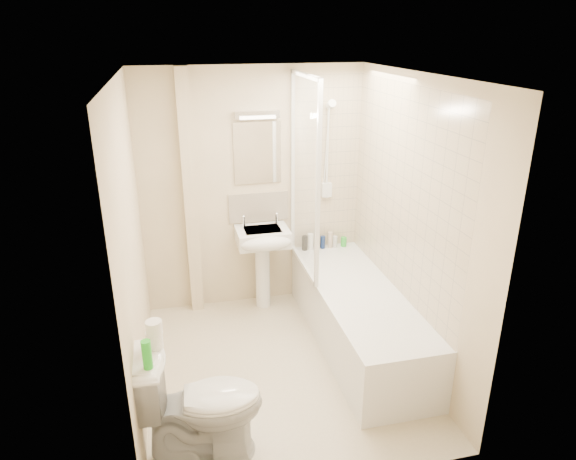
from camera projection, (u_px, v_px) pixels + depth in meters
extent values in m
plane|color=beige|center=(281.00, 367.00, 4.38)|extent=(2.50, 2.50, 0.00)
cube|color=beige|center=(253.00, 191.00, 5.08)|extent=(2.20, 0.02, 2.40)
cube|color=beige|center=(132.00, 251.00, 3.71)|extent=(0.02, 2.50, 2.40)
cube|color=beige|center=(412.00, 226.00, 4.18)|extent=(0.02, 2.50, 2.40)
cube|color=white|center=(280.00, 75.00, 3.50)|extent=(2.20, 2.50, 0.02)
cube|color=beige|center=(326.00, 165.00, 5.14)|extent=(0.70, 0.01, 1.75)
cube|color=beige|center=(402.00, 192.00, 4.28)|extent=(0.01, 2.10, 1.75)
cube|color=beige|center=(190.00, 197.00, 4.89)|extent=(0.12, 0.12, 2.40)
cube|color=beige|center=(259.00, 207.00, 5.14)|extent=(0.60, 0.02, 0.30)
cube|color=white|center=(257.00, 153.00, 4.94)|extent=(0.46, 0.01, 0.60)
cube|color=silver|center=(257.00, 115.00, 4.78)|extent=(0.42, 0.07, 0.07)
cube|color=white|center=(357.00, 317.00, 4.62)|extent=(0.70, 2.10, 0.55)
cube|color=white|center=(358.00, 295.00, 4.54)|extent=(0.56, 1.96, 0.05)
cube|color=white|center=(304.00, 176.00, 4.66)|extent=(0.01, 0.90, 1.80)
cube|color=white|center=(293.00, 164.00, 5.05)|extent=(0.04, 0.04, 1.80)
cube|color=white|center=(318.00, 190.00, 4.26)|extent=(0.04, 0.04, 1.80)
cube|color=white|center=(305.00, 75.00, 4.34)|extent=(0.04, 0.90, 0.04)
cube|color=white|center=(303.00, 263.00, 4.99)|extent=(0.04, 0.90, 0.03)
cylinder|color=white|center=(327.00, 153.00, 5.08)|extent=(0.02, 0.02, 0.90)
cylinder|color=white|center=(326.00, 196.00, 5.24)|extent=(0.05, 0.05, 0.02)
cylinder|color=white|center=(329.00, 107.00, 4.91)|extent=(0.05, 0.05, 0.02)
cylinder|color=white|center=(331.00, 104.00, 4.84)|extent=(0.08, 0.11, 0.11)
cube|color=white|center=(327.00, 190.00, 5.21)|extent=(0.10, 0.05, 0.14)
cylinder|color=white|center=(326.00, 149.00, 5.03)|extent=(0.01, 0.13, 0.84)
cylinder|color=white|center=(263.00, 275.00, 5.25)|extent=(0.15, 0.15, 0.69)
cube|color=white|center=(263.00, 237.00, 5.06)|extent=(0.51, 0.39, 0.16)
ellipsoid|color=white|center=(266.00, 243.00, 4.90)|extent=(0.51, 0.22, 0.16)
cube|color=silver|center=(262.00, 231.00, 5.04)|extent=(0.35, 0.26, 0.04)
cylinder|color=white|center=(244.00, 222.00, 5.07)|extent=(0.03, 0.03, 0.10)
cylinder|color=white|center=(277.00, 219.00, 5.15)|extent=(0.03, 0.03, 0.10)
sphere|color=white|center=(243.00, 217.00, 5.05)|extent=(0.04, 0.04, 0.04)
sphere|color=white|center=(277.00, 214.00, 5.13)|extent=(0.04, 0.04, 0.04)
cylinder|color=black|center=(305.00, 243.00, 5.31)|extent=(0.06, 0.06, 0.15)
cylinder|color=white|center=(311.00, 242.00, 5.32)|extent=(0.06, 0.06, 0.17)
cylinder|color=black|center=(317.00, 239.00, 5.33)|extent=(0.05, 0.05, 0.22)
cylinder|color=navy|center=(323.00, 242.00, 5.36)|extent=(0.05, 0.05, 0.13)
cylinder|color=#C6B299|center=(330.00, 240.00, 5.37)|extent=(0.05, 0.05, 0.17)
cylinder|color=silver|center=(335.00, 242.00, 5.39)|extent=(0.05, 0.05, 0.12)
cylinder|color=green|center=(344.00, 242.00, 5.42)|extent=(0.06, 0.06, 0.10)
imported|color=white|center=(200.00, 404.00, 3.35)|extent=(0.54, 0.85, 0.83)
cylinder|color=white|center=(154.00, 339.00, 3.21)|extent=(0.11, 0.11, 0.11)
cylinder|color=white|center=(154.00, 328.00, 3.16)|extent=(0.10, 0.10, 0.09)
cylinder|color=green|center=(147.00, 355.00, 3.00)|extent=(0.06, 0.06, 0.19)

